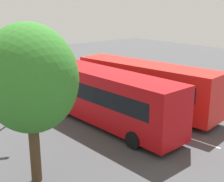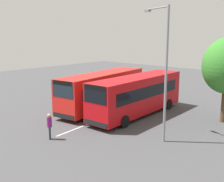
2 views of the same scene
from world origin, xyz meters
name	(u,v)px [view 1 (image 1 of 2)]	position (x,y,z in m)	size (l,w,h in m)	color
ground_plane	(120,115)	(0.00, 0.00, 0.00)	(69.76, 69.76, 0.00)	#424244
bus_far_left	(145,85)	(-0.34, -1.95, 1.84)	(10.89, 3.87, 3.36)	red
bus_center_left	(107,96)	(-0.74, 1.74, 1.84)	(10.76, 2.91, 3.36)	#B70C11
pedestrian	(52,81)	(7.70, 0.89, 1.04)	(0.44, 0.44, 1.76)	#232833
street_lamp	(3,46)	(2.88, 6.45, 4.91)	(1.26, 2.56, 8.56)	gray
depot_tree	(30,79)	(-3.78, 7.97, 4.45)	(4.13, 3.72, 6.65)	#4C3823
lane_stripe_outer_left	(120,115)	(0.00, 0.00, 0.00)	(14.30, 0.12, 0.01)	silver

